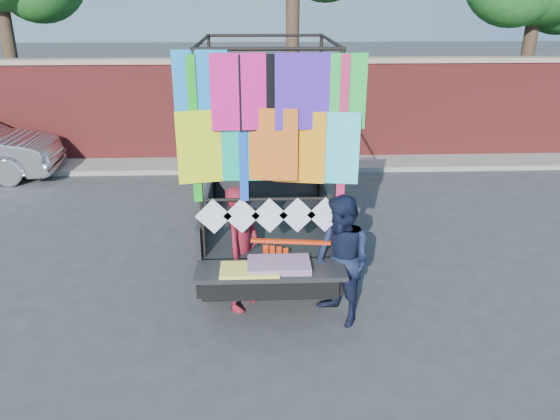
{
  "coord_description": "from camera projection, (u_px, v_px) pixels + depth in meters",
  "views": [
    {
      "loc": [
        0.03,
        -7.04,
        4.1
      ],
      "look_at": [
        0.32,
        -0.05,
        1.32
      ],
      "focal_mm": 35.0,
      "sensor_mm": 36.0,
      "label": 1
    }
  ],
  "objects": [
    {
      "name": "woman",
      "position": [
        242.0,
        249.0,
        7.39
      ],
      "size": [
        0.66,
        0.76,
        1.77
      ],
      "primitive_type": "imported",
      "rotation": [
        0.0,
        0.0,
        1.11
      ],
      "color": "maroon",
      "rests_on": "ground"
    },
    {
      "name": "man",
      "position": [
        342.0,
        261.0,
        7.06
      ],
      "size": [
        1.0,
        1.07,
        1.76
      ],
      "primitive_type": "imported",
      "rotation": [
        0.0,
        0.0,
        -1.05
      ],
      "color": "#151C35",
      "rests_on": "ground"
    },
    {
      "name": "brick_wall",
      "position": [
        256.0,
        109.0,
        14.06
      ],
      "size": [
        30.0,
        0.45,
        2.61
      ],
      "color": "maroon",
      "rests_on": "ground"
    },
    {
      "name": "curb",
      "position": [
        257.0,
        164.0,
        13.88
      ],
      "size": [
        30.0,
        1.2,
        0.12
      ],
      "primitive_type": "cube",
      "color": "gray",
      "rests_on": "ground"
    },
    {
      "name": "ground",
      "position": [
        258.0,
        292.0,
        8.05
      ],
      "size": [
        90.0,
        90.0,
        0.0
      ],
      "primitive_type": "plane",
      "color": "#38383A",
      "rests_on": "ground"
    },
    {
      "name": "streamer_bundle",
      "position": [
        282.0,
        257.0,
        7.21
      ],
      "size": [
        1.05,
        0.18,
        0.72
      ],
      "color": "red",
      "rests_on": "ground"
    },
    {
      "name": "pickup_truck",
      "position": [
        266.0,
        186.0,
        9.77
      ],
      "size": [
        2.24,
        5.62,
        3.54
      ],
      "color": "black",
      "rests_on": "ground"
    }
  ]
}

